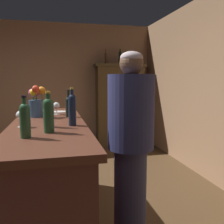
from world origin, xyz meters
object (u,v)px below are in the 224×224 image
(cheese_plate, at_px, (59,112))
(display_bottle_center, at_px, (133,58))
(wine_glass_mid, at_px, (56,106))
(wine_bottle_riesling, at_px, (69,105))
(flower_arrangement, at_px, (36,102))
(wine_bottle_rose, at_px, (49,113))
(wine_bottle_pinot, at_px, (72,108))
(display_bottle_midleft, at_px, (120,57))
(display_cabinet, at_px, (120,103))
(wine_bottle_chardonnay, at_px, (25,119))
(bar_counter, at_px, (50,175))
(wine_glass_front, at_px, (21,115))
(wine_bottle_syrah, at_px, (49,112))
(display_bottle_left, at_px, (106,58))
(bartender, at_px, (131,143))

(cheese_plate, height_order, display_bottle_center, display_bottle_center)
(wine_glass_mid, height_order, cheese_plate, wine_glass_mid)
(wine_bottle_riesling, relative_size, flower_arrangement, 0.87)
(wine_bottle_rose, bearing_deg, cheese_plate, 85.47)
(wine_bottle_pinot, relative_size, display_bottle_midleft, 0.96)
(flower_arrangement, bearing_deg, wine_bottle_riesling, -13.09)
(cheese_plate, bearing_deg, wine_bottle_rose, -94.53)
(display_cabinet, height_order, wine_bottle_chardonnay, display_cabinet)
(bar_counter, relative_size, wine_glass_front, 16.09)
(bar_counter, xyz_separation_m, flower_arrangement, (-0.13, 0.35, 0.68))
(wine_glass_mid, xyz_separation_m, cheese_plate, (0.03, 0.18, -0.09))
(wine_glass_front, bearing_deg, wine_glass_mid, 67.67)
(wine_bottle_pinot, relative_size, wine_bottle_chardonnay, 1.14)
(display_cabinet, distance_m, wine_bottle_rose, 3.77)
(display_cabinet, bearing_deg, wine_bottle_riesling, -115.19)
(wine_bottle_syrah, xyz_separation_m, wine_glass_front, (-0.23, 0.05, -0.03))
(bar_counter, bearing_deg, display_cabinet, 63.61)
(wine_glass_front, bearing_deg, display_bottle_center, 58.08)
(wine_bottle_rose, bearing_deg, wine_glass_mid, 86.40)
(display_cabinet, xyz_separation_m, display_bottle_left, (-0.31, 0.00, 1.00))
(wine_bottle_pinot, height_order, display_bottle_left, display_bottle_left)
(wine_glass_front, relative_size, display_bottle_center, 0.48)
(wine_bottle_pinot, relative_size, bartender, 0.20)
(bar_counter, height_order, wine_bottle_syrah, wine_bottle_syrah)
(bar_counter, relative_size, wine_glass_mid, 16.01)
(wine_glass_mid, bearing_deg, flower_arrangement, -146.08)
(wine_bottle_rose, xyz_separation_m, wine_bottle_syrah, (-0.00, 0.23, -0.02))
(wine_glass_front, relative_size, display_bottle_midleft, 0.41)
(flower_arrangement, bearing_deg, wine_bottle_chardonnay, -90.19)
(cheese_plate, distance_m, display_bottle_midleft, 2.82)
(display_bottle_midleft, distance_m, bartender, 3.63)
(wine_bottle_syrah, relative_size, wine_glass_mid, 2.11)
(wine_bottle_pinot, xyz_separation_m, wine_glass_mid, (-0.13, 0.73, -0.06))
(flower_arrangement, distance_m, cheese_plate, 0.43)
(display_cabinet, xyz_separation_m, wine_glass_mid, (-1.40, -2.48, 0.22))
(wine_glass_front, xyz_separation_m, bartender, (0.90, -0.20, -0.24))
(wine_bottle_rose, distance_m, display_bottle_left, 3.72)
(bar_counter, distance_m, wine_bottle_chardonnay, 0.92)
(wine_bottle_chardonnay, relative_size, wine_bottle_syrah, 0.98)
(flower_arrangement, distance_m, display_bottle_center, 3.32)
(display_cabinet, height_order, display_bottle_midleft, display_bottle_midleft)
(wine_bottle_pinot, xyz_separation_m, cheese_plate, (-0.10, 0.91, -0.15))
(wine_bottle_chardonnay, distance_m, cheese_plate, 1.34)
(display_bottle_midleft, bearing_deg, bartender, -103.25)
(wine_glass_front, distance_m, display_bottle_midleft, 3.70)
(display_cabinet, height_order, display_bottle_left, display_bottle_left)
(wine_glass_front, bearing_deg, display_bottle_left, 66.61)
(bar_counter, bearing_deg, wine_glass_front, -134.67)
(wine_bottle_syrah, distance_m, wine_glass_front, 0.24)
(wine_bottle_rose, xyz_separation_m, wine_glass_mid, (0.06, 0.98, -0.05))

